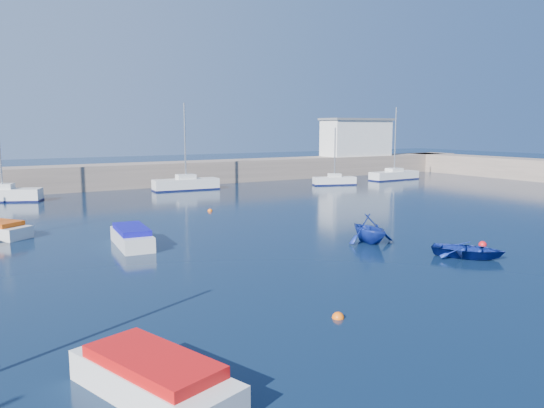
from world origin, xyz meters
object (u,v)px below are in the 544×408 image
motorboat_1 (132,237)px  dinghy_left (369,229)px  sailboat_7 (334,180)px  harbor_office (356,138)px  sailboat_8 (394,175)px  motorboat_0 (153,378)px  sailboat_6 (186,184)px  dinghy_center (468,250)px  sailboat_5 (3,194)px

motorboat_1 → dinghy_left: bearing=-21.9°
sailboat_7 → motorboat_1: 35.36m
harbor_office → sailboat_8: bearing=-98.4°
harbor_office → sailboat_8: 10.31m
motorboat_0 → dinghy_left: size_ratio=1.66×
harbor_office → sailboat_6: sailboat_6 is taller
motorboat_0 → dinghy_center: motorboat_0 is taller
sailboat_8 → motorboat_1: sailboat_8 is taller
harbor_office → sailboat_5: size_ratio=1.16×
motorboat_0 → sailboat_7: bearing=29.1°
sailboat_5 → motorboat_1: (4.64, -23.92, -0.11)m
sailboat_7 → dinghy_center: 34.69m
sailboat_6 → motorboat_1: bearing=156.0°
sailboat_6 → motorboat_1: 27.05m
sailboat_8 → sailboat_5: bearing=84.0°
motorboat_0 → motorboat_1: size_ratio=1.11×
sailboat_5 → sailboat_7: (34.10, -4.36, -0.12)m
sailboat_6 → sailboat_8: (26.90, -3.30, -0.07)m
harbor_office → motorboat_1: size_ratio=2.12×
harbor_office → sailboat_8: size_ratio=1.10×
sailboat_5 → motorboat_1: bearing=-145.1°
motorboat_0 → sailboat_8: bearing=22.3°
motorboat_0 → dinghy_center: size_ratio=1.47×
sailboat_8 → sailboat_7: bearing=93.7°
harbor_office → motorboat_0: bearing=-134.3°
dinghy_center → dinghy_left: 5.69m
harbor_office → dinghy_left: bearing=-129.1°
sailboat_7 → dinghy_center: (-15.47, -31.06, -0.16)m
sailboat_6 → sailboat_7: sailboat_6 is taller
harbor_office → sailboat_5: 46.32m
sailboat_5 → dinghy_center: (18.63, -35.42, -0.28)m
motorboat_1 → sailboat_5: bearing=106.3°
motorboat_0 → motorboat_1: 17.59m
harbor_office → sailboat_5: (-45.75, -5.76, -4.46)m
sailboat_5 → sailboat_6: sailboat_6 is taller
sailboat_7 → harbor_office: bearing=-30.4°
harbor_office → motorboat_0: 65.41m
sailboat_7 → motorboat_1: size_ratio=1.40×
sailboat_8 → dinghy_left: 38.50m
harbor_office → motorboat_1: 50.90m
sailboat_8 → motorboat_1: bearing=115.7°
sailboat_6 → dinghy_center: sailboat_6 is taller
sailboat_8 → dinghy_left: bearing=132.3°
motorboat_1 → dinghy_center: (13.99, -11.50, -0.16)m
sailboat_7 → motorboat_0: (-33.95, -36.56, -0.01)m
sailboat_8 → motorboat_1: size_ratio=1.93×
harbor_office → sailboat_7: (-11.65, -10.12, -4.57)m
harbor_office → dinghy_left: harbor_office is taller
sailboat_7 → motorboat_0: 49.89m
harbor_office → sailboat_8: sailboat_8 is taller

